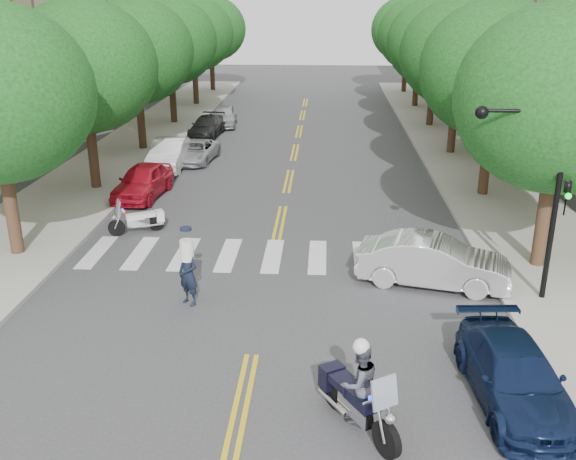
# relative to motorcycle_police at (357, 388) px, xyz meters

# --- Properties ---
(ground) EXTENTS (140.00, 140.00, 0.00)m
(ground) POSITION_rel_motorcycle_police_xyz_m (-2.50, 2.69, -0.94)
(ground) COLOR #38383A
(ground) RESTS_ON ground
(sidewalk_left) EXTENTS (5.00, 60.00, 0.15)m
(sidewalk_left) POSITION_rel_motorcycle_police_xyz_m (-12.00, 24.69, -0.87)
(sidewalk_left) COLOR #9E9991
(sidewalk_left) RESTS_ON ground
(sidewalk_right) EXTENTS (5.00, 60.00, 0.15)m
(sidewalk_right) POSITION_rel_motorcycle_police_xyz_m (7.00, 24.69, -0.87)
(sidewalk_right) COLOR #9E9991
(sidewalk_right) RESTS_ON ground
(tree_l_1) EXTENTS (6.40, 6.40, 8.45)m
(tree_l_1) POSITION_rel_motorcycle_police_xyz_m (-11.30, 16.69, 4.61)
(tree_l_1) COLOR #382316
(tree_l_1) RESTS_ON ground
(tree_l_2) EXTENTS (6.40, 6.40, 8.45)m
(tree_l_2) POSITION_rel_motorcycle_police_xyz_m (-11.30, 24.69, 4.61)
(tree_l_2) COLOR #382316
(tree_l_2) RESTS_ON ground
(tree_l_3) EXTENTS (6.40, 6.40, 8.45)m
(tree_l_3) POSITION_rel_motorcycle_police_xyz_m (-11.30, 32.69, 4.61)
(tree_l_3) COLOR #382316
(tree_l_3) RESTS_ON ground
(tree_l_4) EXTENTS (6.40, 6.40, 8.45)m
(tree_l_4) POSITION_rel_motorcycle_police_xyz_m (-11.30, 40.69, 4.61)
(tree_l_4) COLOR #382316
(tree_l_4) RESTS_ON ground
(tree_l_5) EXTENTS (6.40, 6.40, 8.45)m
(tree_l_5) POSITION_rel_motorcycle_police_xyz_m (-11.30, 48.69, 4.61)
(tree_l_5) COLOR #382316
(tree_l_5) RESTS_ON ground
(tree_r_0) EXTENTS (6.40, 6.40, 8.45)m
(tree_r_0) POSITION_rel_motorcycle_police_xyz_m (6.30, 8.69, 4.61)
(tree_r_0) COLOR #382316
(tree_r_0) RESTS_ON ground
(tree_r_1) EXTENTS (6.40, 6.40, 8.45)m
(tree_r_1) POSITION_rel_motorcycle_police_xyz_m (6.30, 16.69, 4.61)
(tree_r_1) COLOR #382316
(tree_r_1) RESTS_ON ground
(tree_r_2) EXTENTS (6.40, 6.40, 8.45)m
(tree_r_2) POSITION_rel_motorcycle_police_xyz_m (6.30, 24.69, 4.61)
(tree_r_2) COLOR #382316
(tree_r_2) RESTS_ON ground
(tree_r_3) EXTENTS (6.40, 6.40, 8.45)m
(tree_r_3) POSITION_rel_motorcycle_police_xyz_m (6.30, 32.69, 4.61)
(tree_r_3) COLOR #382316
(tree_r_3) RESTS_ON ground
(tree_r_4) EXTENTS (6.40, 6.40, 8.45)m
(tree_r_4) POSITION_rel_motorcycle_police_xyz_m (6.30, 40.69, 4.61)
(tree_r_4) COLOR #382316
(tree_r_4) RESTS_ON ground
(tree_r_5) EXTENTS (6.40, 6.40, 8.45)m
(tree_r_5) POSITION_rel_motorcycle_police_xyz_m (6.30, 48.69, 4.61)
(tree_r_5) COLOR #382316
(tree_r_5) RESTS_ON ground
(traffic_signal_pole) EXTENTS (2.82, 0.42, 6.00)m
(traffic_signal_pole) POSITION_rel_motorcycle_police_xyz_m (5.22, 6.19, 2.78)
(traffic_signal_pole) COLOR black
(traffic_signal_pole) RESTS_ON ground
(motorcycle_police) EXTENTS (1.64, 2.34, 2.12)m
(motorcycle_police) POSITION_rel_motorcycle_police_xyz_m (0.00, 0.00, 0.00)
(motorcycle_police) COLOR black
(motorcycle_police) RESTS_ON ground
(motorcycle_parked) EXTENTS (1.97, 1.24, 1.38)m
(motorcycle_parked) POSITION_rel_motorcycle_police_xyz_m (-7.65, 11.26, -0.46)
(motorcycle_parked) COLOR black
(motorcycle_parked) RESTS_ON ground
(officer_standing) EXTENTS (0.83, 0.78, 1.91)m
(officer_standing) POSITION_rel_motorcycle_police_xyz_m (-4.63, 5.44, 0.01)
(officer_standing) COLOR black
(officer_standing) RESTS_ON ground
(convertible) EXTENTS (4.91, 2.65, 1.54)m
(convertible) POSITION_rel_motorcycle_police_xyz_m (2.65, 7.19, -0.17)
(convertible) COLOR silver
(convertible) RESTS_ON ground
(sedan_blue) EXTENTS (2.15, 4.61, 1.30)m
(sedan_blue) POSITION_rel_motorcycle_police_xyz_m (3.50, 1.12, -0.29)
(sedan_blue) COLOR #0D1A3A
(sedan_blue) RESTS_ON ground
(parked_car_a) EXTENTS (2.13, 4.48, 1.48)m
(parked_car_a) POSITION_rel_motorcycle_police_xyz_m (-8.80, 15.69, -0.20)
(parked_car_a) COLOR red
(parked_car_a) RESTS_ON ground
(parked_car_b) EXTENTS (1.71, 4.62, 1.51)m
(parked_car_b) POSITION_rel_motorcycle_police_xyz_m (-8.80, 20.69, -0.19)
(parked_car_b) COLOR silver
(parked_car_b) RESTS_ON ground
(parked_car_c) EXTENTS (2.24, 4.19, 1.12)m
(parked_car_c) POSITION_rel_motorcycle_police_xyz_m (-7.70, 22.19, -0.38)
(parked_car_c) COLOR #939499
(parked_car_c) RESTS_ON ground
(parked_car_d) EXTENTS (2.00, 4.40, 1.25)m
(parked_car_d) POSITION_rel_motorcycle_police_xyz_m (-8.29, 28.83, -0.32)
(parked_car_d) COLOR black
(parked_car_d) RESTS_ON ground
(parked_car_e) EXTENTS (2.01, 4.25, 1.40)m
(parked_car_e) POSITION_rel_motorcycle_police_xyz_m (-7.70, 32.19, -0.24)
(parked_car_e) COLOR #9D9DA2
(parked_car_e) RESTS_ON ground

